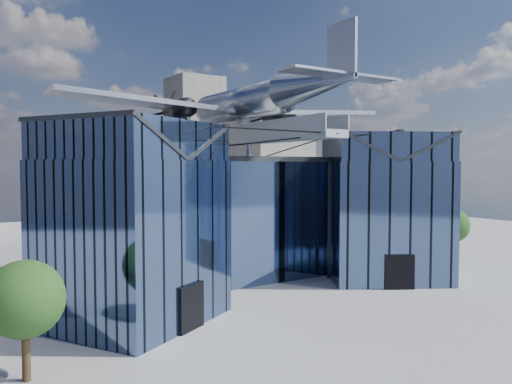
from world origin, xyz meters
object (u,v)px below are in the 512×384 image
museum (231,210)px  tree_plaza_e (452,225)px  tree_side_e (365,220)px  tree_plaza_w (25,300)px

museum → tree_plaza_e: size_ratio=6.38×
tree_plaza_e → tree_side_e: 10.27m
tree_side_e → tree_plaza_w: bearing=-155.2°
tree_plaza_w → tree_plaza_e: tree_plaza_w is taller
museum → tree_side_e: museum is taller
museum → tree_plaza_e: (21.04, -5.65, -2.05)m
tree_plaza_w → tree_plaza_e: bearing=10.2°
tree_side_e → museum: bearing=-167.1°
museum → tree_plaza_w: 21.39m
tree_plaza_e → tree_plaza_w: bearing=-169.8°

